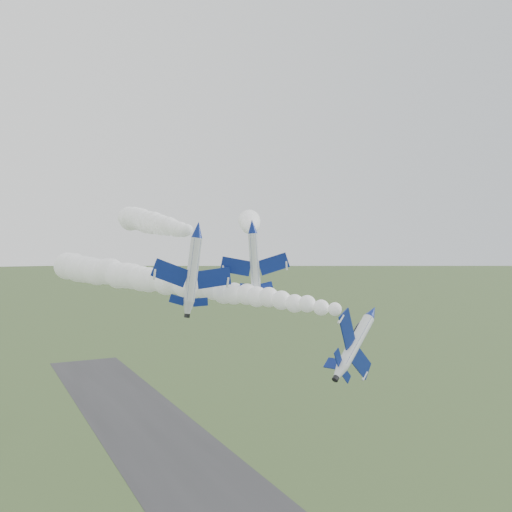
{
  "coord_description": "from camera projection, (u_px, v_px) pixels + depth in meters",
  "views": [
    {
      "loc": [
        -37.3,
        -58.77,
        45.11
      ],
      "look_at": [
        0.22,
        16.09,
        42.78
      ],
      "focal_mm": 40.0,
      "sensor_mm": 36.0,
      "label": 1
    }
  ],
  "objects": [
    {
      "name": "smoke_trail_jet_lead",
      "position": [
        172.0,
        282.0,
        96.79
      ],
      "size": [
        34.76,
        67.32,
        5.62
      ],
      "primitive_type": null,
      "rotation": [
        0.0,
        0.0,
        0.43
      ],
      "color": "white"
    },
    {
      "name": "smoke_trail_jet_pair_left",
      "position": [
        152.0,
        223.0,
        113.95
      ],
      "size": [
        11.2,
        60.5,
        5.4
      ],
      "primitive_type": null,
      "rotation": [
        0.0,
        0.0,
        -0.1
      ],
      "color": "white"
    },
    {
      "name": "jet_pair_right",
      "position": [
        252.0,
        226.0,
        85.86
      ],
      "size": [
        10.2,
        11.64,
        3.07
      ],
      "rotation": [
        0.0,
        -0.06,
        -0.43
      ],
      "color": "silver"
    },
    {
      "name": "jet_pair_left",
      "position": [
        198.0,
        229.0,
        82.66
      ],
      "size": [
        11.77,
        14.13,
        3.62
      ],
      "rotation": [
        0.0,
        0.13,
        -0.1
      ],
      "color": "silver"
    },
    {
      "name": "smoke_trail_jet_pair_right",
      "position": [
        250.0,
        222.0,
        124.53
      ],
      "size": [
        35.22,
        67.63,
        5.48
      ],
      "primitive_type": null,
      "rotation": [
        0.0,
        0.0,
        -0.43
      ],
      "color": "white"
    },
    {
      "name": "jet_lead",
      "position": [
        373.0,
        312.0,
        71.75
      ],
      "size": [
        7.27,
        11.87,
        8.21
      ],
      "rotation": [
        0.0,
        0.92,
        0.43
      ],
      "color": "silver"
    },
    {
      "name": "runway",
      "position": [
        218.0,
        504.0,
        97.29
      ],
      "size": [
        24.0,
        260.0,
        0.04
      ],
      "primitive_type": "cube",
      "color": "#2F2F32",
      "rests_on": "ground"
    }
  ]
}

